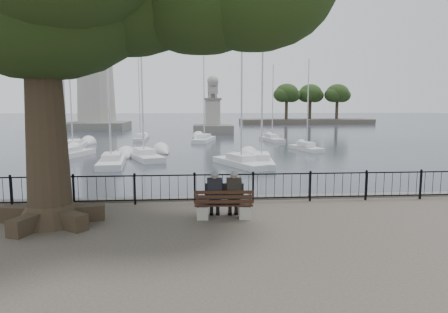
{
  "coord_description": "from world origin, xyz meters",
  "views": [
    {
      "loc": [
        -1.05,
        -10.8,
        3.33
      ],
      "look_at": [
        0.0,
        2.5,
        1.6
      ],
      "focal_mm": 32.0,
      "sensor_mm": 36.0,
      "label": 1
    }
  ],
  "objects": [
    {
      "name": "sailboat_j",
      "position": [
        -11.41,
        23.1,
        -0.62
      ],
      "size": [
        3.29,
        6.07,
        13.53
      ],
      "color": "silver",
      "rests_on": "ground"
    },
    {
      "name": "sailboat_b",
      "position": [
        -4.96,
        21.47,
        -0.65
      ],
      "size": [
        3.87,
        6.38,
        13.03
      ],
      "color": "silver",
      "rests_on": "ground"
    },
    {
      "name": "sailboat_h",
      "position": [
        -7.5,
        39.21,
        -0.63
      ],
      "size": [
        1.43,
        4.84,
        11.84
      ],
      "color": "silver",
      "rests_on": "ground"
    },
    {
      "name": "person_left",
      "position": [
        -0.42,
        0.69,
        0.66
      ],
      "size": [
        0.43,
        0.72,
        1.43
      ],
      "color": "black",
      "rests_on": "ground"
    },
    {
      "name": "bench",
      "position": [
        -0.16,
        0.58,
        0.31
      ],
      "size": [
        1.73,
        0.6,
        0.9
      ],
      "color": "gray",
      "rests_on": "ground"
    },
    {
      "name": "sailboat_e",
      "position": [
        -12.91,
        29.9,
        -0.61
      ],
      "size": [
        2.32,
        6.34,
        14.34
      ],
      "color": "silver",
      "rests_on": "ground"
    },
    {
      "name": "far_shore",
      "position": [
        25.54,
        79.46,
        3.0
      ],
      "size": [
        30.0,
        8.6,
        9.18
      ],
      "color": "#463F38",
      "rests_on": "ground"
    },
    {
      "name": "sailboat_d",
      "position": [
        9.82,
        26.67,
        -0.71
      ],
      "size": [
        2.39,
        4.93,
        8.75
      ],
      "color": "silver",
      "rests_on": "ground"
    },
    {
      "name": "harbor",
      "position": [
        0.0,
        3.0,
        -0.5
      ],
      "size": [
        260.0,
        260.0,
        1.2
      ],
      "color": "#5C5A57",
      "rests_on": "ground"
    },
    {
      "name": "sailboat_i",
      "position": [
        3.87,
        17.68,
        -0.66
      ],
      "size": [
        2.25,
        6.04,
        11.95
      ],
      "color": "silver",
      "rests_on": "ground"
    },
    {
      "name": "sailboat_a",
      "position": [
        -6.89,
        18.34,
        -0.69
      ],
      "size": [
        2.31,
        6.22,
        11.2
      ],
      "color": "silver",
      "rests_on": "ground"
    },
    {
      "name": "railing",
      "position": [
        0.0,
        2.5,
        0.56
      ],
      "size": [
        22.06,
        0.06,
        1.0
      ],
      "color": "black",
      "rests_on": "ground"
    },
    {
      "name": "sailboat_f",
      "position": [
        0.31,
        36.66,
        -0.63
      ],
      "size": [
        3.09,
        6.39,
        13.76
      ],
      "color": "silver",
      "rests_on": "ground"
    },
    {
      "name": "sailboat_g",
      "position": [
        8.51,
        36.85,
        -0.71
      ],
      "size": [
        2.34,
        5.35,
        9.31
      ],
      "color": "silver",
      "rests_on": "ground"
    },
    {
      "name": "sailboat_c",
      "position": [
        2.35,
        17.16,
        -0.68
      ],
      "size": [
        3.8,
        5.88,
        11.26
      ],
      "color": "silver",
      "rests_on": "ground"
    },
    {
      "name": "lighthouse",
      "position": [
        -18.0,
        62.0,
        12.53
      ],
      "size": [
        10.51,
        10.51,
        31.99
      ],
      "color": "#5C5A57",
      "rests_on": "ground"
    },
    {
      "name": "lion_monument",
      "position": [
        2.0,
        49.93,
        1.19
      ],
      "size": [
        5.93,
        5.93,
        8.76
      ],
      "color": "#5C5A57",
      "rests_on": "ground"
    },
    {
      "name": "person_right",
      "position": [
        0.14,
        0.66,
        0.66
      ],
      "size": [
        0.43,
        0.72,
        1.43
      ],
      "color": "black",
      "rests_on": "ground"
    }
  ]
}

